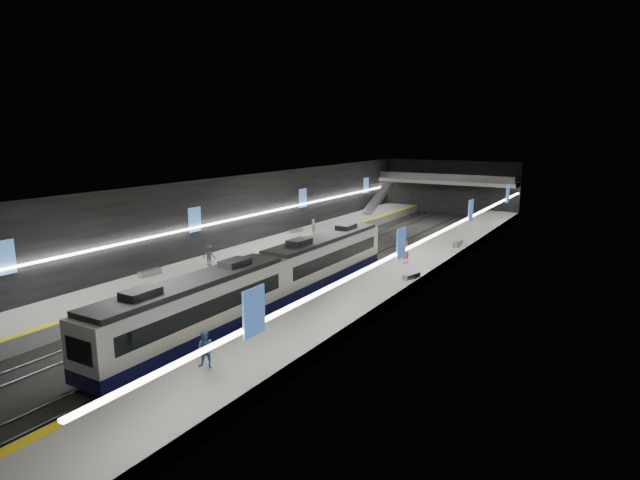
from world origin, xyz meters
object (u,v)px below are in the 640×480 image
Objects in this scene: passenger_right_a at (406,252)px; passenger_left_b at (209,255)px; train at (270,278)px; bench_left_far at (296,231)px; escalator at (378,198)px; bench_right_near at (411,276)px; passenger_left_a at (313,228)px; bench_left_near at (150,273)px; passenger_right_b at (206,350)px; bench_right_far at (458,244)px.

passenger_left_b is (-14.04, -9.55, -0.06)m from passenger_right_a.
train reaches higher than passenger_left_b.
passenger_left_b is at bearing -67.66° from bench_left_far.
bench_left_far is at bearing 118.81° from train.
train reaches higher than passenger_right_a.
escalator is 19.35m from bench_left_far.
bench_right_near is (18.23, -11.44, 0.02)m from bench_left_far.
passenger_left_b is (0.70, -35.68, -0.97)m from escalator.
escalator is at bearing 48.57° from passenger_right_a.
passenger_right_a is 1.00× the size of passenger_left_a.
passenger_right_a reaches higher than bench_left_near.
passenger_left_a is at bearing 92.32° from passenger_right_b.
passenger_right_a is 14.16m from passenger_left_a.
passenger_right_b is (-2.71, -20.15, 0.72)m from bench_right_near.
bench_right_far is at bearing 73.71° from train.
escalator is 52.80m from passenger_right_b.
escalator reaches higher than train.
passenger_left_b is at bearing 143.39° from passenger_right_a.
bench_left_near is at bearing 55.77° from passenger_left_b.
bench_left_near reaches higher than bench_right_near.
train is 16.20× the size of passenger_left_b.
passenger_right_a is (-1.86, -9.06, 0.74)m from bench_right_far.
escalator is at bearing 104.15° from train.
passenger_right_b is at bearing -48.20° from bench_left_far.
passenger_right_b reaches higher than bench_left_far.
bench_right_near is at bearing 52.06° from train.
bench_left_far is 3.34m from passenger_left_a.
bench_left_far is 16.58m from passenger_left_b.
train is 40.90m from escalator.
passenger_right_a is at bearing 70.70° from train.
train is at bearing 90.95° from passenger_right_b.
passenger_right_a reaches higher than bench_right_far.
bench_right_far is 15.22m from passenger_left_a.
passenger_right_b is at bearing -97.35° from bench_right_far.
passenger_right_b is (4.29, -11.17, -0.26)m from train.
escalator is 4.07× the size of bench_right_far.
escalator reaches higher than passenger_right_a.
train is 3.76× the size of escalator.
bench_left_near is 20.29m from passenger_left_a.
bench_left_near is 20.69m from bench_right_near.
bench_left_near is 21.48m from passenger_right_a.
bench_left_far is (-0.02, 21.26, -0.04)m from bench_left_near.
bench_right_far is 33.83m from passenger_right_b.
train is 18.82× the size of bench_left_far.
passenger_left_a is (2.99, 20.05, 0.75)m from bench_left_near.
bench_right_far is at bearing 66.02° from passenger_right_b.
bench_right_near is 0.89× the size of bench_right_far.
bench_right_far is (17.81, 23.42, 0.00)m from bench_left_near.
bench_left_far is at bearing -93.67° from escalator.
passenger_left_a is at bearing -106.55° from passenger_left_b.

